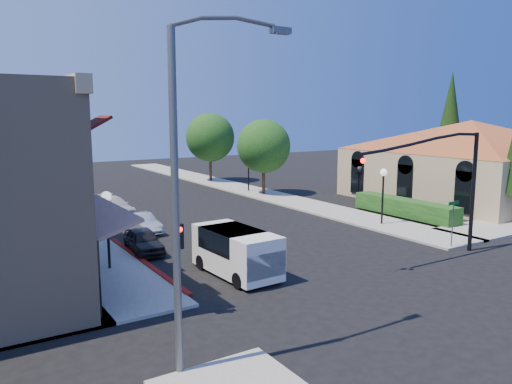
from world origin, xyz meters
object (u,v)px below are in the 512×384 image
lamppost_left_near (107,210)px  parked_car_b (142,223)px  cobra_streetlight (188,179)px  lamppost_right_near (383,182)px  parked_car_a (144,241)px  conifer_far (450,120)px  street_tree_b (210,137)px  parked_car_d (81,195)px  lamppost_left_far (48,177)px  street_tree_a (264,146)px  secondary_signal (178,253)px  lamppost_right_far (248,162)px  street_name_sign (453,217)px  parked_car_c (113,206)px  white_van (237,249)px  signal_mast_arm (447,174)px

lamppost_left_near → parked_car_b: lamppost_left_near is taller
cobra_streetlight → lamppost_right_near: bearing=29.5°
cobra_streetlight → parked_car_a: bearing=76.2°
conifer_far → lamppost_left_near: bearing=-164.7°
street_tree_b → parked_car_d: size_ratio=1.51×
parked_car_b → lamppost_left_far: bearing=111.0°
street_tree_a → secondary_signal: street_tree_a is taller
secondary_signal → parked_car_b: bearing=75.9°
lamppost_left_far → lamppost_right_far: size_ratio=1.00×
parked_car_b → street_tree_b: bearing=48.4°
street_name_sign → parked_car_b: 17.20m
lamppost_left_near → street_tree_b: bearing=54.2°
parked_car_b → parked_car_c: 5.83m
street_name_sign → parked_car_a: (-13.70, 7.82, -1.09)m
cobra_streetlight → lamppost_right_near: size_ratio=2.61×
lamppost_left_far → lamppost_right_far: (17.00, 2.00, 0.00)m
lamppost_left_near → parked_car_c: lamppost_left_near is taller
lamppost_right_far → lamppost_left_far: bearing=-173.3°
white_van → parked_car_c: bearing=92.8°
lamppost_left_near → parked_car_d: bearing=80.6°
conifer_far → lamppost_left_far: size_ratio=3.08×
secondary_signal → cobra_streetlight: 4.65m
secondary_signal → cobra_streetlight: size_ratio=0.36×
signal_mast_arm → lamppost_right_far: signal_mast_arm is taller
street_name_sign → parked_car_b: (-12.30, 11.97, -1.13)m
lamppost_left_far → white_van: 18.23m
lamppost_right_near → parked_car_b: (-13.30, 6.17, -2.17)m
signal_mast_arm → parked_car_a: signal_mast_arm is taller
street_name_sign → parked_car_c: 21.66m
street_tree_b → secondary_signal: size_ratio=2.11×
white_van → parked_car_b: bearing=94.5°
street_tree_a → parked_car_a: bearing=-141.4°
street_name_sign → lamppost_left_far: lamppost_left_far is taller
lamppost_left_far → parked_car_b: size_ratio=1.04×
cobra_streetlight → parked_car_c: (4.35, 22.00, -4.63)m
secondary_signal → lamppost_right_far: bearing=53.9°
street_name_sign → lamppost_right_far: bearing=87.4°
street_tree_a → lamppost_left_far: bearing=180.0°
street_tree_a → parked_car_c: 14.20m
lamppost_right_near → conifer_far: bearing=27.1°
secondary_signal → lamppost_left_far: (-0.50, 20.59, 0.42)m
street_tree_a → secondary_signal: bearing=-129.2°
signal_mast_arm → cobra_streetlight: cobra_streetlight is taller
conifer_far → white_van: size_ratio=2.41×
street_tree_a → street_tree_b: bearing=90.0°
lamppost_right_far → parked_car_b: bearing=-143.5°
conifer_far → white_van: bearing=-157.0°
street_tree_a → street_name_sign: size_ratio=2.59×
signal_mast_arm → lamppost_right_far: (2.64, 22.50, -1.35)m
lamppost_left_near → lamppost_right_near: (17.00, 0.00, 0.00)m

